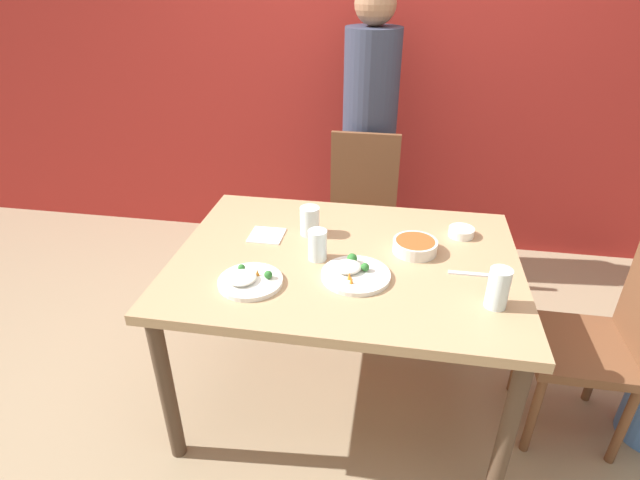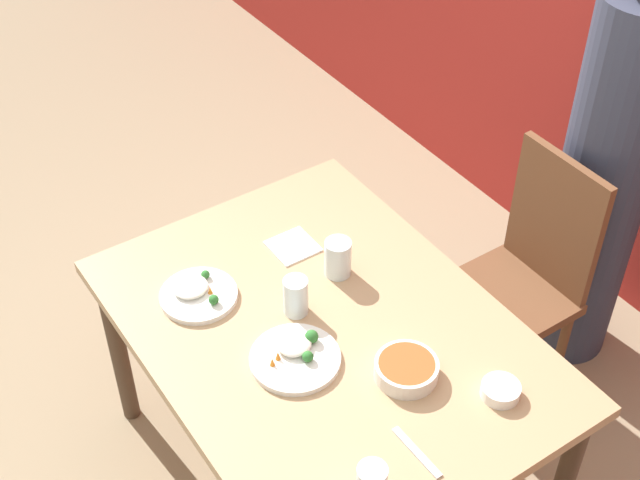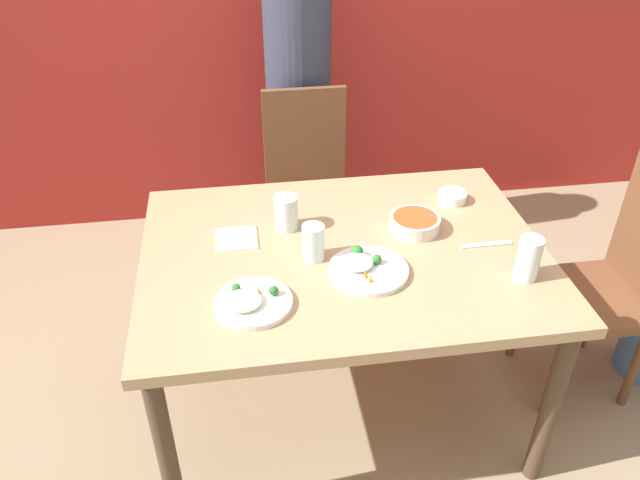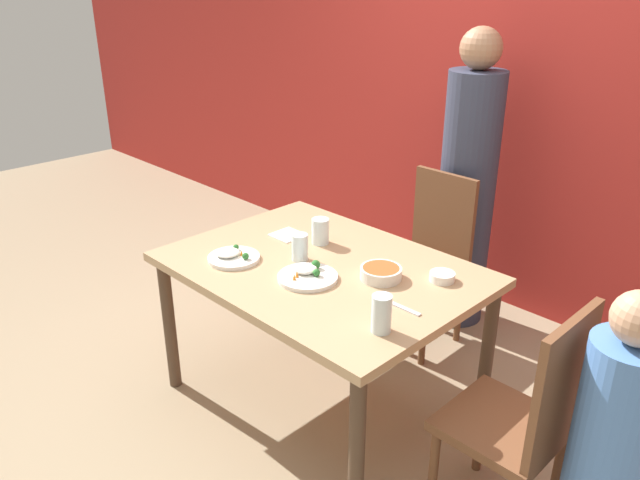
{
  "view_description": "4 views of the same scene",
  "coord_description": "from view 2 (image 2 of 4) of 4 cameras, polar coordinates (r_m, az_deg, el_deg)",
  "views": [
    {
      "loc": [
        0.18,
        -1.68,
        1.76
      ],
      "look_at": [
        -0.09,
        -0.09,
        0.85
      ],
      "focal_mm": 28.0,
      "sensor_mm": 36.0,
      "label": 1
    },
    {
      "loc": [
        1.46,
        -1.0,
        2.63
      ],
      "look_at": [
        -0.13,
        0.07,
        0.95
      ],
      "focal_mm": 50.0,
      "sensor_mm": 36.0,
      "label": 2
    },
    {
      "loc": [
        -0.33,
        -1.68,
        1.94
      ],
      "look_at": [
        -0.09,
        -0.07,
        0.83
      ],
      "focal_mm": 35.0,
      "sensor_mm": 36.0,
      "label": 3
    },
    {
      "loc": [
        1.76,
        -1.75,
        1.95
      ],
      "look_at": [
        0.09,
        -0.1,
        0.92
      ],
      "focal_mm": 35.0,
      "sensor_mm": 36.0,
      "label": 4
    }
  ],
  "objects": [
    {
      "name": "dining_table",
      "position": [
        2.65,
        0.32,
        -6.88
      ],
      "size": [
        1.35,
        0.99,
        0.74
      ],
      "color": "tan",
      "rests_on": "ground_plane"
    },
    {
      "name": "chair_adult_spot",
      "position": [
        3.17,
        12.86,
        -2.18
      ],
      "size": [
        0.4,
        0.4,
        0.95
      ],
      "color": "brown",
      "rests_on": "ground_plane"
    },
    {
      "name": "ground_plane",
      "position": [
        3.17,
        0.27,
        -14.86
      ],
      "size": [
        10.0,
        10.0,
        0.0
      ],
      "primitive_type": "plane",
      "color": "#998466"
    },
    {
      "name": "glass_water_short",
      "position": [
        2.6,
        -1.56,
        -3.61
      ],
      "size": [
        0.07,
        0.07,
        0.12
      ],
      "color": "silver",
      "rests_on": "dining_table"
    },
    {
      "name": "napkin_folded",
      "position": [
        2.84,
        -1.75,
        -0.4
      ],
      "size": [
        0.14,
        0.14,
        0.01
      ],
      "color": "white",
      "rests_on": "dining_table"
    },
    {
      "name": "glass_water_tall",
      "position": [
        2.72,
        1.15,
        -1.15
      ],
      "size": [
        0.08,
        0.08,
        0.12
      ],
      "color": "silver",
      "rests_on": "dining_table"
    },
    {
      "name": "bowl_rice_small",
      "position": [
        2.46,
        11.48,
        -9.39
      ],
      "size": [
        0.11,
        0.11,
        0.04
      ],
      "color": "white",
      "rests_on": "dining_table"
    },
    {
      "name": "plate_rice_child",
      "position": [
        2.5,
        -1.57,
        -7.38
      ],
      "size": [
        0.26,
        0.26,
        0.06
      ],
      "color": "white",
      "rests_on": "dining_table"
    },
    {
      "name": "bowl_curry",
      "position": [
        2.46,
        5.55,
        -8.22
      ],
      "size": [
        0.18,
        0.18,
        0.05
      ],
      "color": "silver",
      "rests_on": "dining_table"
    },
    {
      "name": "plate_rice_adult",
      "position": [
        2.7,
        -7.87,
        -3.39
      ],
      "size": [
        0.23,
        0.23,
        0.05
      ],
      "color": "white",
      "rests_on": "dining_table"
    },
    {
      "name": "person_adult",
      "position": [
        3.19,
        17.74,
        3.81
      ],
      "size": [
        0.31,
        0.31,
        1.68
      ],
      "color": "#33384C",
      "rests_on": "ground_plane"
    },
    {
      "name": "fork_steel",
      "position": [
        2.33,
        6.2,
        -13.34
      ],
      "size": [
        0.18,
        0.02,
        0.01
      ],
      "color": "silver",
      "rests_on": "dining_table"
    }
  ]
}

